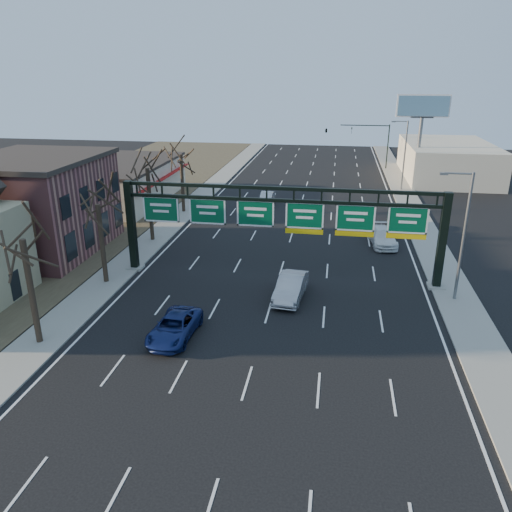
% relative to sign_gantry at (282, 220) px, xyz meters
% --- Properties ---
extents(ground, '(160.00, 160.00, 0.00)m').
position_rel_sign_gantry_xyz_m(ground, '(-0.16, -8.00, -4.63)').
color(ground, black).
rests_on(ground, ground).
extents(sidewalk_left, '(3.00, 120.00, 0.12)m').
position_rel_sign_gantry_xyz_m(sidewalk_left, '(-12.96, 12.00, -4.57)').
color(sidewalk_left, gray).
rests_on(sidewalk_left, ground).
extents(sidewalk_right, '(3.00, 120.00, 0.12)m').
position_rel_sign_gantry_xyz_m(sidewalk_right, '(12.64, 12.00, -4.57)').
color(sidewalk_right, gray).
rests_on(sidewalk_right, ground).
extents(dirt_strip_left, '(21.00, 120.00, 0.06)m').
position_rel_sign_gantry_xyz_m(dirt_strip_left, '(-25.16, 12.00, -4.60)').
color(dirt_strip_left, '#473D2B').
rests_on(dirt_strip_left, ground).
extents(lane_markings, '(21.60, 120.00, 0.01)m').
position_rel_sign_gantry_xyz_m(lane_markings, '(-0.16, 12.00, -4.62)').
color(lane_markings, white).
rests_on(lane_markings, ground).
extents(sign_gantry, '(24.60, 1.20, 7.20)m').
position_rel_sign_gantry_xyz_m(sign_gantry, '(0.00, 0.00, 0.00)').
color(sign_gantry, black).
rests_on(sign_gantry, ground).
extents(brick_block, '(10.40, 12.40, 8.30)m').
position_rel_sign_gantry_xyz_m(brick_block, '(-21.66, 3.00, -0.47)').
color(brick_block, '#894A4D').
rests_on(brick_block, ground).
extents(cream_strip, '(10.90, 18.40, 4.70)m').
position_rel_sign_gantry_xyz_m(cream_strip, '(-21.64, 21.00, -2.27)').
color(cream_strip, beige).
rests_on(cream_strip, ground).
extents(building_right_distant, '(12.00, 20.00, 5.00)m').
position_rel_sign_gantry_xyz_m(building_right_distant, '(19.84, 42.00, -2.13)').
color(building_right_distant, beige).
rests_on(building_right_distant, ground).
extents(tree_near, '(3.60, 3.60, 8.86)m').
position_rel_sign_gantry_xyz_m(tree_near, '(-12.96, -12.00, 2.86)').
color(tree_near, black).
rests_on(tree_near, sidewalk_left).
extents(tree_gantry, '(3.60, 3.60, 8.48)m').
position_rel_sign_gantry_xyz_m(tree_gantry, '(-12.96, -3.00, 2.48)').
color(tree_gantry, black).
rests_on(tree_gantry, sidewalk_left).
extents(tree_mid, '(3.60, 3.60, 9.24)m').
position_rel_sign_gantry_xyz_m(tree_mid, '(-12.96, 7.00, 3.23)').
color(tree_mid, black).
rests_on(tree_mid, sidewalk_left).
extents(tree_far, '(3.60, 3.60, 8.86)m').
position_rel_sign_gantry_xyz_m(tree_far, '(-12.96, 17.00, 2.86)').
color(tree_far, black).
rests_on(tree_far, sidewalk_left).
extents(streetlight_near, '(2.15, 0.22, 9.00)m').
position_rel_sign_gantry_xyz_m(streetlight_near, '(12.31, -2.00, 0.45)').
color(streetlight_near, slate).
rests_on(streetlight_near, sidewalk_right).
extents(streetlight_far, '(2.15, 0.22, 9.00)m').
position_rel_sign_gantry_xyz_m(streetlight_far, '(12.31, 32.00, 0.45)').
color(streetlight_far, slate).
rests_on(streetlight_far, sidewalk_right).
extents(billboard_right, '(7.00, 0.50, 12.00)m').
position_rel_sign_gantry_xyz_m(billboard_right, '(14.84, 36.98, 4.43)').
color(billboard_right, slate).
rests_on(billboard_right, ground).
extents(traffic_signal_mast, '(10.16, 0.54, 7.00)m').
position_rel_sign_gantry_xyz_m(traffic_signal_mast, '(5.53, 47.00, 0.87)').
color(traffic_signal_mast, black).
rests_on(traffic_signal_mast, ground).
extents(car_blue_suv, '(2.52, 5.04, 1.37)m').
position_rel_sign_gantry_xyz_m(car_blue_suv, '(-5.28, -10.08, -3.94)').
color(car_blue_suv, navy).
rests_on(car_blue_suv, ground).
extents(car_silver_sedan, '(2.23, 5.14, 1.65)m').
position_rel_sign_gantry_xyz_m(car_silver_sedan, '(1.08, -3.50, -3.81)').
color(car_silver_sedan, '#A4A4A8').
rests_on(car_silver_sedan, ground).
extents(car_white_wagon, '(2.65, 5.42, 1.52)m').
position_rel_sign_gantry_xyz_m(car_white_wagon, '(8.32, 9.27, -3.87)').
color(car_white_wagon, white).
rests_on(car_white_wagon, ground).
extents(car_grey_far, '(2.76, 4.99, 1.61)m').
position_rel_sign_gantry_xyz_m(car_grey_far, '(10.07, 14.15, -3.83)').
color(car_grey_far, '#45494B').
rests_on(car_grey_far, ground).
extents(car_silver_distant, '(1.53, 4.13, 1.35)m').
position_rel_sign_gantry_xyz_m(car_silver_distant, '(-4.26, 22.37, -3.95)').
color(car_silver_distant, '#B9B9BE').
rests_on(car_silver_distant, ground).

